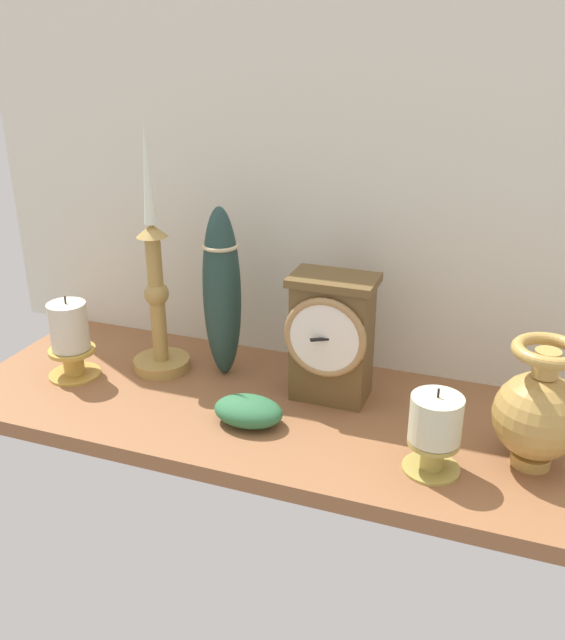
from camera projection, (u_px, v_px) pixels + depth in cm
name	position (u px, v px, depth cm)	size (l,w,h in cm)	color
ground_plane	(285.00, 414.00, 102.69)	(100.00, 36.00, 2.40)	brown
back_wall	(327.00, 165.00, 105.42)	(120.00, 2.00, 65.00)	silver
mantel_clock	(331.00, 337.00, 101.10)	(12.51, 9.71, 19.36)	brown
candlestick_tall_left	(157.00, 299.00, 108.85)	(9.24, 9.24, 40.07)	#AC8845
brass_vase_bulbous	(539.00, 411.00, 85.77)	(11.22, 11.22, 17.05)	#BB9247
pillar_candle_front	(70.00, 339.00, 109.05)	(8.25, 8.25, 13.68)	gold
pillar_candle_near_clock	(435.00, 430.00, 85.47)	(7.36, 7.36, 11.69)	#AD9C49
tall_ceramic_vase	(222.00, 293.00, 106.86)	(5.97, 5.97, 27.68)	#223D38
ivy_sprig	(248.00, 411.00, 97.27)	(10.10, 7.07, 3.95)	#2F6D42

